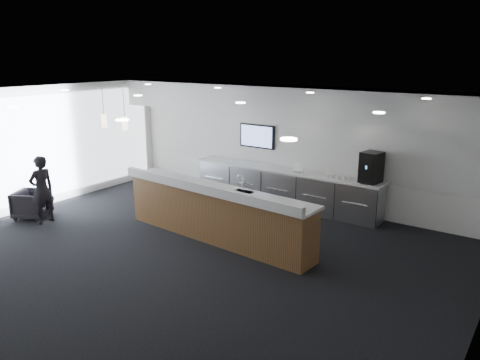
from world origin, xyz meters
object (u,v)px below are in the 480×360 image
Objects in this scene: coffee_machine at (371,167)px; lounge_guest at (42,190)px; service_counter at (216,213)px; armchair at (32,204)px.

coffee_machine is 0.45× the size of lounge_guest.
coffee_machine reaches higher than service_counter.
coffee_machine is (2.23, 2.79, 0.72)m from service_counter.
service_counter is at bearing 112.49° from lounge_guest.
armchair is (-4.37, -1.43, -0.25)m from service_counter.
coffee_machine reaches higher than lounge_guest.
service_counter is 2.97× the size of lounge_guest.
armchair is (-6.60, -4.22, -0.97)m from coffee_machine.
armchair is 0.46× the size of lounge_guest.
service_counter is 3.64m from coffee_machine.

